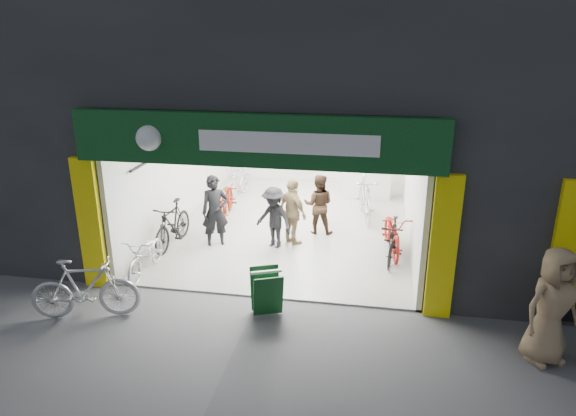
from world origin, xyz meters
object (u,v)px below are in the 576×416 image
(bike_left_front, at_px, (146,255))
(bike_right_front, at_px, (393,241))
(parked_bike, at_px, (85,289))
(pedestrian_near, at_px, (552,306))
(sandwich_board, at_px, (267,291))

(bike_left_front, bearing_deg, bike_right_front, 15.78)
(parked_bike, xyz_separation_m, pedestrian_near, (7.54, 0.08, 0.37))
(parked_bike, distance_m, pedestrian_near, 7.54)
(bike_right_front, bearing_deg, parked_bike, -140.87)
(sandwich_board, bearing_deg, bike_right_front, 27.20)
(bike_left_front, height_order, sandwich_board, bike_left_front)
(bike_left_front, height_order, parked_bike, parked_bike)
(bike_left_front, bearing_deg, parked_bike, -100.74)
(bike_right_front, distance_m, sandwich_board, 3.44)
(bike_right_front, height_order, parked_bike, parked_bike)
(bike_left_front, xyz_separation_m, sandwich_board, (2.77, -1.10, 0.01))
(bike_left_front, relative_size, bike_right_front, 1.05)
(sandwich_board, bearing_deg, parked_bike, 169.94)
(bike_right_front, relative_size, pedestrian_near, 0.84)
(pedestrian_near, bearing_deg, parked_bike, 153.94)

